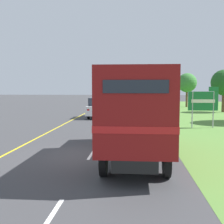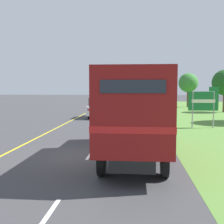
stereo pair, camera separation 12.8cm
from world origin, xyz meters
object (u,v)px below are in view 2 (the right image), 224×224
horse_trailer_truck (134,110)px  lead_car_white (99,108)px  roadside_tree_far (188,83)px  highway_sign (204,102)px

horse_trailer_truck → lead_car_white: 15.76m
lead_car_white → roadside_tree_far: bearing=54.7°
highway_sign → roadside_tree_far: 22.26m
horse_trailer_truck → highway_sign: horse_trailer_truck is taller
horse_trailer_truck → highway_sign: 10.36m
horse_trailer_truck → highway_sign: (4.90, 9.13, -0.11)m
horse_trailer_truck → roadside_tree_far: bearing=76.1°
horse_trailer_truck → lead_car_white: (-3.49, 15.33, -0.99)m
lead_car_white → roadside_tree_far: 19.55m
horse_trailer_truck → highway_sign: size_ratio=2.77×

